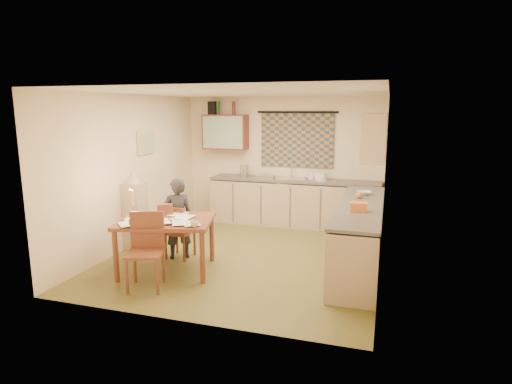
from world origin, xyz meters
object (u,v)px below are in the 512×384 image
(counter_back, at_px, (293,203))
(shelf_stand, at_px, (135,216))
(stove, at_px, (353,263))
(dining_table, at_px, (167,245))
(person, at_px, (178,219))
(counter_right, at_px, (359,235))
(chair_far, at_px, (180,241))

(counter_back, height_order, shelf_stand, shelf_stand)
(stove, xyz_separation_m, dining_table, (-2.58, 0.13, -0.05))
(stove, height_order, person, person)
(person, bearing_deg, shelf_stand, -46.53)
(counter_right, distance_m, dining_table, 2.78)
(counter_right, xyz_separation_m, stove, (0.00, -1.17, -0.02))
(dining_table, xyz_separation_m, shelf_stand, (-0.96, 0.73, 0.17))
(person, bearing_deg, stove, 132.30)
(chair_far, bearing_deg, stove, 170.11)
(stove, distance_m, dining_table, 2.58)
(counter_back, xyz_separation_m, chair_far, (-1.27, -2.37, -0.20))
(stove, relative_size, person, 0.70)
(dining_table, height_order, shelf_stand, shelf_stand)
(dining_table, relative_size, chair_far, 1.79)
(counter_back, relative_size, shelf_stand, 3.01)
(counter_back, relative_size, person, 2.65)
(chair_far, bearing_deg, counter_right, -165.08)
(dining_table, xyz_separation_m, chair_far, (-0.08, 0.55, -0.12))
(chair_far, bearing_deg, dining_table, 103.05)
(counter_right, xyz_separation_m, dining_table, (-2.58, -1.05, -0.07))
(counter_back, bearing_deg, counter_right, -53.42)
(shelf_stand, bearing_deg, stove, -13.59)
(chair_far, bearing_deg, counter_back, -113.83)
(counter_back, xyz_separation_m, shelf_stand, (-2.15, -2.19, 0.10))
(counter_back, bearing_deg, chair_far, -118.17)
(person, bearing_deg, chair_far, -163.54)
(counter_back, distance_m, chair_far, 2.70)
(dining_table, bearing_deg, stove, -17.54)
(dining_table, distance_m, shelf_stand, 1.22)
(shelf_stand, bearing_deg, chair_far, -11.65)
(counter_right, relative_size, dining_table, 2.00)
(counter_right, height_order, person, person)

